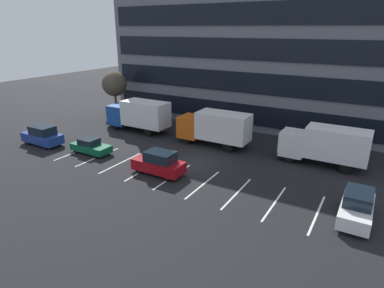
% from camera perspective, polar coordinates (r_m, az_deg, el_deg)
% --- Properties ---
extents(ground_plane, '(120.00, 120.00, 0.00)m').
position_cam_1_polar(ground_plane, '(28.96, -0.13, -3.55)').
color(ground_plane, black).
extents(office_building, '(37.79, 12.23, 18.00)m').
position_cam_1_polar(office_building, '(43.11, 12.62, 15.98)').
color(office_building, slate).
rests_on(office_building, ground_plane).
extents(lot_markings, '(22.54, 5.40, 0.01)m').
position_cam_1_polar(lot_markings, '(26.71, -3.34, -5.66)').
color(lot_markings, silver).
rests_on(lot_markings, ground_plane).
extents(box_truck_blue, '(7.75, 2.57, 3.59)m').
position_cam_1_polar(box_truck_blue, '(38.20, -9.23, 5.15)').
color(box_truck_blue, '#194799').
rests_on(box_truck_blue, ground_plane).
extents(box_truck_white, '(7.38, 2.44, 3.42)m').
position_cam_1_polar(box_truck_white, '(30.42, 22.17, -0.02)').
color(box_truck_white, white).
rests_on(box_truck_white, ground_plane).
extents(box_truck_orange, '(7.58, 2.51, 3.51)m').
position_cam_1_polar(box_truck_orange, '(33.05, 3.95, 3.01)').
color(box_truck_orange, '#D85914').
rests_on(box_truck_orange, ground_plane).
extents(sedan_forest, '(4.02, 1.68, 1.44)m').
position_cam_1_polar(sedan_forest, '(32.78, -17.24, -0.38)').
color(sedan_forest, '#0C5933').
rests_on(sedan_forest, ground_plane).
extents(suv_navy, '(4.45, 1.88, 2.01)m').
position_cam_1_polar(suv_navy, '(36.80, -24.61, 1.33)').
color(suv_navy, navy).
rests_on(suv_navy, ground_plane).
extents(suv_maroon, '(4.33, 1.84, 1.96)m').
position_cam_1_polar(suv_maroon, '(26.92, -5.79, -3.32)').
color(suv_maroon, maroon).
rests_on(suv_maroon, ground_plane).
extents(suv_white, '(1.81, 4.27, 1.93)m').
position_cam_1_polar(suv_white, '(23.00, 26.79, -9.74)').
color(suv_white, white).
rests_on(suv_white, ground_plane).
extents(bare_tree, '(3.25, 3.25, 6.09)m').
position_cam_1_polar(bare_tree, '(44.69, -13.36, 10.14)').
color(bare_tree, '#473323').
rests_on(bare_tree, ground_plane).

